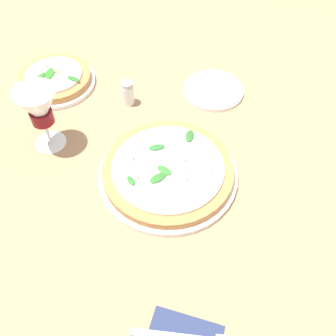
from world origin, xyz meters
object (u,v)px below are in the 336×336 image
Objects in this scene: pizza_personal_side at (55,80)px; side_plate_white at (213,90)px; wine_glass at (40,110)px; pizza_arugula_main at (168,172)px; shaker_pepper at (128,93)px.

pizza_personal_side is 1.34× the size of side_plate_white.
wine_glass reaches higher than pizza_personal_side.
shaker_pepper is at bearing 126.33° from pizza_arugula_main.
pizza_arugula_main is at bearing -6.36° from wine_glass.
pizza_personal_side is at bearing 110.49° from wine_glass.
pizza_personal_side is 3.25× the size of shaker_pepper.
shaker_pepper is at bearing 52.19° from wine_glass.
pizza_personal_side is at bearing 147.48° from pizza_arugula_main.
side_plate_white is at bearing 80.53° from pizza_arugula_main.
wine_glass reaches higher than side_plate_white.
pizza_personal_side is 0.24m from wine_glass.
side_plate_white is at bearing 24.23° from shaker_pepper.
side_plate_white is 2.42× the size of shaker_pepper.
pizza_personal_side is 0.43m from side_plate_white.
pizza_arugula_main is 4.65× the size of shaker_pepper.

